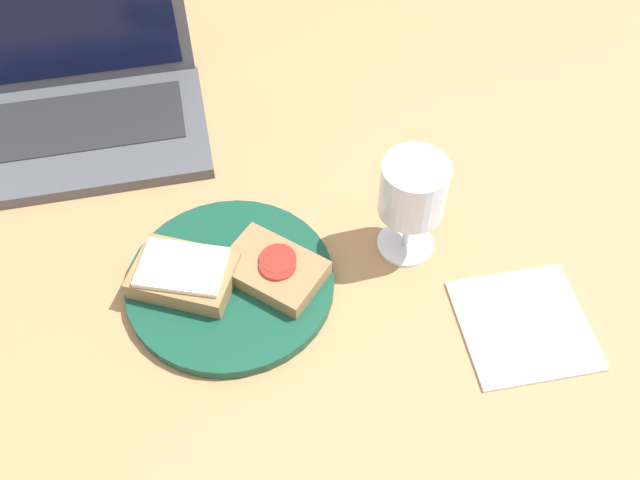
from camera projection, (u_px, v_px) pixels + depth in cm
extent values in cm
cube|color=#B27F51|center=(298.00, 277.00, 87.95)|extent=(140.00, 140.00, 3.00)
cylinder|color=#144733|center=(231.00, 283.00, 84.67)|extent=(24.68, 24.68, 1.51)
cube|color=#937047|center=(273.00, 269.00, 83.65)|extent=(13.70, 13.57, 2.12)
cylinder|color=red|center=(278.00, 265.00, 82.44)|extent=(4.27, 4.27, 0.41)
cylinder|color=red|center=(278.00, 259.00, 82.95)|extent=(4.31, 4.31, 0.46)
cube|color=#937047|center=(184.00, 278.00, 82.67)|extent=(13.94, 12.30, 2.52)
cube|color=#F4EAB7|center=(182.00, 270.00, 81.42)|extent=(11.62, 9.81, 0.65)
cylinder|color=white|center=(405.00, 244.00, 88.96)|extent=(7.01, 7.01, 0.40)
cylinder|color=white|center=(408.00, 226.00, 86.22)|extent=(0.88, 0.88, 6.54)
cylinder|color=white|center=(413.00, 189.00, 80.83)|extent=(7.85, 7.85, 7.11)
cylinder|color=white|center=(413.00, 194.00, 81.50)|extent=(7.22, 7.22, 5.40)
cube|color=#4C4C51|center=(86.00, 136.00, 99.87)|extent=(33.77, 21.94, 1.71)
cube|color=#232326|center=(84.00, 121.00, 100.32)|extent=(27.69, 12.07, 0.16)
cube|color=#4C4C51|center=(67.00, 23.00, 99.47)|extent=(33.10, 3.65, 18.29)
cube|color=black|center=(67.00, 25.00, 99.17)|extent=(29.72, 2.56, 15.28)
cube|color=white|center=(524.00, 325.00, 81.75)|extent=(14.80, 14.79, 0.40)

